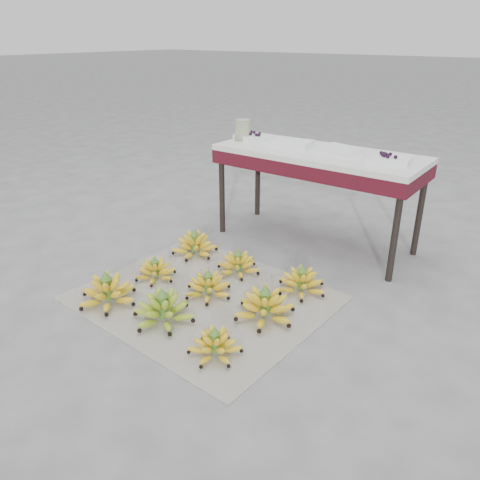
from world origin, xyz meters
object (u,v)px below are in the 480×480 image
Objects in this scene: bunch_front_right at (215,345)px; glass_jar at (243,130)px; bunch_back_left at (195,246)px; newspaper_mat at (204,298)px; tray_left at (292,143)px; vendor_table at (318,162)px; tray_far_left at (252,137)px; bunch_front_left at (108,292)px; bunch_mid_center at (208,286)px; bunch_back_right at (302,282)px; tray_right at (339,150)px; bunch_mid_right at (265,307)px; tray_far_right at (390,160)px; bunch_front_center at (163,310)px; bunch_back_center at (238,264)px; bunch_mid_left at (155,271)px.

glass_jar reaches higher than bunch_front_right.
bunch_front_right is 1.05m from bunch_back_left.
newspaper_mat is 1.21m from tray_left.
vendor_table is 0.53m from tray_far_left.
newspaper_mat is 3.46× the size of bunch_front_left.
bunch_back_right reaches higher than bunch_mid_center.
tray_right is at bearing 80.39° from bunch_mid_center.
bunch_front_right is at bearing -42.93° from bunch_mid_center.
bunch_front_left is at bearing -109.60° from vendor_table.
glass_jar is at bearing 107.44° from bunch_front_right.
tray_far_right is (0.21, 0.95, 0.58)m from bunch_mid_right.
bunch_front_center is at bearing -79.72° from bunch_back_left.
bunch_back_center is at bearing 74.77° from bunch_front_left.
glass_jar is at bearing 105.83° from bunch_front_left.
tray_left is (-0.09, 1.02, 0.65)m from newspaper_mat.
bunch_mid_left is at bearing 122.48° from bunch_front_center.
bunch_back_center reaches higher than bunch_front_right.
vendor_table is (0.51, 0.63, 0.50)m from bunch_back_left.
tray_right is (0.61, 1.38, 0.58)m from bunch_front_left.
tray_right is 0.71m from glass_jar.
bunch_mid_right is 0.27× the size of vendor_table.
bunch_back_left is 0.28× the size of vendor_table.
bunch_back_left is 1.45× the size of tray_far_left.
bunch_mid_right reaches higher than bunch_mid_center.
newspaper_mat is at bearing 54.38° from bunch_front_left.
bunch_front_right is 1.55m from tray_left.
tray_far_right is at bearing 11.55° from bunch_back_left.
glass_jar is (-0.58, -0.03, 0.14)m from vendor_table.
glass_jar is (-0.47, 0.95, 0.64)m from bunch_mid_center.
glass_jar reaches higher than vendor_table.
bunch_back_left reaches higher than bunch_back_right.
tray_far_left reaches higher than bunch_front_center.
newspaper_mat is 1.31m from tray_far_right.
tray_far_left is (-0.78, 0.99, 0.58)m from bunch_mid_right.
bunch_front_right is at bearing -24.76° from bunch_mid_left.
bunch_back_right is (0.40, 0.66, -0.01)m from bunch_front_center.
tray_far_left reaches higher than newspaper_mat.
tray_left is (-0.48, 0.65, 0.59)m from bunch_back_right.
bunch_mid_center is at bearing 68.72° from bunch_front_center.
bunch_front_center is at bearing -38.71° from bunch_mid_left.
bunch_mid_right is (0.01, 0.38, 0.01)m from bunch_front_right.
bunch_back_left reaches higher than bunch_front_right.
bunch_front_right is 0.52m from bunch_mid_center.
tray_right is at bearing 77.73° from bunch_front_left.
bunch_front_center is 1.47m from tray_right.
tray_right reaches higher than bunch_mid_center.
tray_left is at bearing 125.89° from bunch_mid_right.
glass_jar is (-0.38, -0.03, 0.05)m from tray_left.
vendor_table is at bearing 66.09° from bunch_front_center.
newspaper_mat is at bearing -94.27° from bunch_mid_center.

